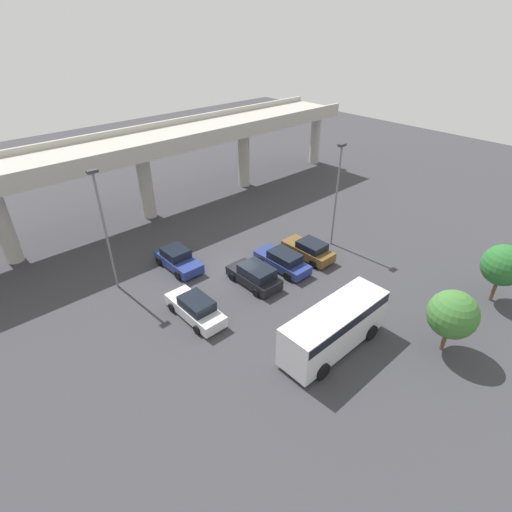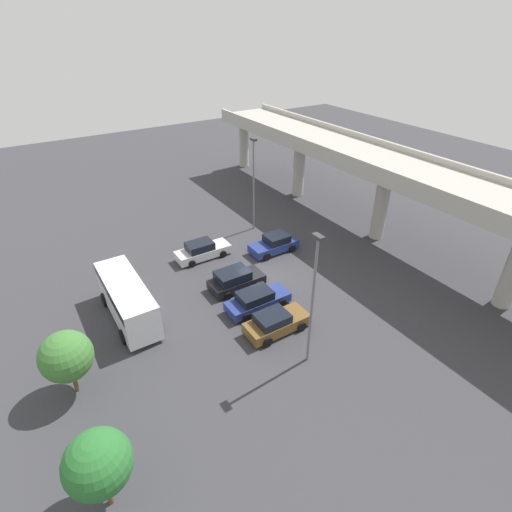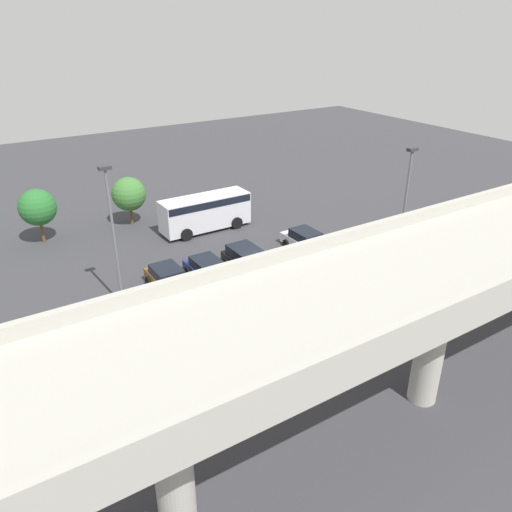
{
  "view_description": "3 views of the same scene",
  "coord_description": "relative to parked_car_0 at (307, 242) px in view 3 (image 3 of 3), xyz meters",
  "views": [
    {
      "loc": [
        -16.3,
        -20.15,
        17.43
      ],
      "look_at": [
        1.43,
        -0.57,
        1.16
      ],
      "focal_mm": 28.0,
      "sensor_mm": 36.0,
      "label": 1
    },
    {
      "loc": [
        22.34,
        -14.29,
        18.46
      ],
      "look_at": [
        -1.07,
        0.55,
        1.51
      ],
      "focal_mm": 28.0,
      "sensor_mm": 36.0,
      "label": 2
    },
    {
      "loc": [
        16.27,
        24.63,
        16.11
      ],
      "look_at": [
        0.65,
        0.18,
        2.13
      ],
      "focal_mm": 35.0,
      "sensor_mm": 36.0,
      "label": 3
    }
  ],
  "objects": [
    {
      "name": "lamp_post_mid_lot",
      "position": [
        14.43,
        0.19,
        4.37
      ],
      "size": [
        0.7,
        0.35,
        8.79
      ],
      "color": "slate",
      "rests_on": "ground_plane"
    },
    {
      "name": "lamp_post_near_aisle",
      "position": [
        -2.33,
        6.78,
        4.46
      ],
      "size": [
        0.7,
        0.35,
        8.96
      ],
      "color": "slate",
      "rests_on": "ground_plane"
    },
    {
      "name": "tree_front_centre",
      "position": [
        16.48,
        -12.44,
        2.19
      ],
      "size": [
        2.83,
        2.83,
        4.33
      ],
      "color": "brown",
      "rests_on": "ground_plane"
    },
    {
      "name": "parked_car_4",
      "position": [
        11.23,
        0.01,
        0.0
      ],
      "size": [
        2.08,
        4.45,
        1.54
      ],
      "rotation": [
        0.0,
        0.0,
        1.57
      ],
      "color": "brown",
      "rests_on": "ground_plane"
    },
    {
      "name": "parked_car_2",
      "position": [
        5.45,
        0.21,
        0.03
      ],
      "size": [
        2.2,
        4.3,
        1.59
      ],
      "rotation": [
        0.0,
        0.0,
        1.57
      ],
      "color": "black",
      "rests_on": "ground_plane"
    },
    {
      "name": "shuttle_bus",
      "position": [
        4.52,
        -7.84,
        1.01
      ],
      "size": [
        7.46,
        2.59,
        2.89
      ],
      "color": "silver",
      "rests_on": "ground_plane"
    },
    {
      "name": "parked_car_3",
      "position": [
        8.47,
        0.28,
        -0.01
      ],
      "size": [
        2.05,
        4.77,
        1.5
      ],
      "rotation": [
        0.0,
        0.0,
        1.57
      ],
      "color": "navy",
      "rests_on": "ground_plane"
    },
    {
      "name": "ground_plane",
      "position": [
        5.46,
        2.24,
        -0.72
      ],
      "size": [
        105.66,
        105.66,
        0.0
      ],
      "primitive_type": "plane",
      "color": "#38383D"
    },
    {
      "name": "tree_front_left",
      "position": [
        9.28,
        -12.4,
        1.96
      ],
      "size": [
        2.84,
        2.84,
        4.11
      ],
      "color": "brown",
      "rests_on": "ground_plane"
    },
    {
      "name": "parked_car_1",
      "position": [
        2.45,
        5.97,
        0.01
      ],
      "size": [
        2.12,
        4.41,
        1.58
      ],
      "rotation": [
        0.0,
        0.0,
        -1.57
      ],
      "color": "navy",
      "rests_on": "ground_plane"
    },
    {
      "name": "parked_car_0",
      "position": [
        0.0,
        0.0,
        0.0
      ],
      "size": [
        2.01,
        4.8,
        1.58
      ],
      "rotation": [
        0.0,
        0.0,
        1.57
      ],
      "color": "silver",
      "rests_on": "ground_plane"
    },
    {
      "name": "highway_overpass",
      "position": [
        5.46,
        15.75,
        5.76
      ],
      "size": [
        50.6,
        6.42,
        8.02
      ],
      "color": "#ADAAA0",
      "rests_on": "ground_plane"
    }
  ]
}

